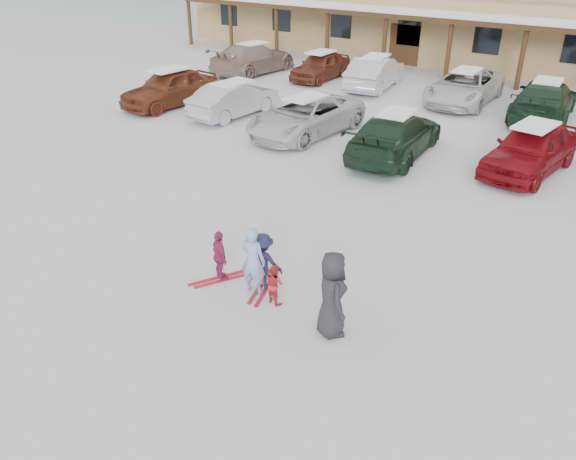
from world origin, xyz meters
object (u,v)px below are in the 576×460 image
Objects in this scene: parked_car_1 at (234,99)px; child_magenta at (220,256)px; parked_car_9 at (375,72)px; parked_car_11 at (544,100)px; adult_skier at (253,261)px; toddler_red at (274,284)px; parked_car_0 at (170,88)px; parked_car_8 at (320,66)px; parked_car_7 at (253,58)px; parked_car_10 at (465,87)px; child_navy at (263,262)px; parked_car_3 at (395,135)px; bystander_dark at (332,294)px; parked_car_2 at (306,116)px; parked_car_4 at (531,149)px.

child_magenta is at bearing 131.68° from parked_car_1.
parked_car_11 is (7.96, -0.66, 0.01)m from parked_car_9.
parked_car_1 reaches higher than child_magenta.
parked_car_9 is at bearing -80.65° from adult_skier.
toddler_red is 0.19× the size of parked_car_9.
parked_car_1 is (-9.23, 9.79, 0.26)m from toddler_red.
toddler_red is at bearing 165.57° from adult_skier.
parked_car_8 is (2.77, 7.96, -0.09)m from parked_car_0.
parked_car_7 is 1.03× the size of parked_car_10.
parked_car_8 reaches higher than child_navy.
parked_car_3 reaches higher than parked_car_8.
bystander_dark reaches higher than parked_car_2.
parked_car_9 is at bearing -106.15° from parked_car_1.
parked_car_0 reaches higher than child_navy.
bystander_dark is at bearing 163.43° from adult_skier.
parked_car_8 reaches higher than child_magenta.
parked_car_1 is at bearing 27.76° from parked_car_11.
child_navy is at bearing -16.23° from toddler_red.
adult_skier is 0.29× the size of parked_car_11.
parked_car_4 is at bearing 7.75° from parked_car_0.
parked_car_3 reaches higher than toddler_red.
parked_car_8 is at bearing -79.38° from child_navy.
bystander_dark is at bearing -155.05° from child_magenta.
parked_car_10 reaches higher than parked_car_8.
parked_car_10 reaches higher than child_navy.
parked_car_9 is 4.47m from parked_car_10.
child_magenta is (-0.97, -0.27, -0.06)m from child_navy.
adult_skier is 16.69m from parked_car_11.
child_navy reaches higher than toddler_red.
parked_car_0 is at bearing -174.04° from parked_car_2.
parked_car_2 is 9.88m from parked_car_11.
parked_car_10 reaches higher than parked_car_2.
parked_car_8 is 3.17m from parked_car_9.
bystander_dark is 0.32× the size of parked_car_7.
parked_car_3 is 0.98× the size of parked_car_10.
child_magenta is 0.68× the size of bystander_dark.
child_navy is 18.07m from parked_car_9.
adult_skier is 15.20m from parked_car_0.
parked_car_7 is at bearing -2.47° from parked_car_9.
adult_skier is at bearing 130.75° from parked_car_7.
toddler_red is at bearing 94.72° from parked_car_3.
parked_car_8 is at bearing -48.14° from toddler_red.
child_navy is 0.26× the size of parked_car_2.
child_magenta is 0.23× the size of parked_car_3.
child_navy is 0.25× the size of parked_car_3.
adult_skier is at bearing 36.17° from bystander_dark.
parked_car_4 reaches higher than parked_car_10.
adult_skier is at bearing -34.12° from parked_car_0.
parked_car_3 is 1.10× the size of parked_car_9.
adult_skier is 2.07m from bystander_dark.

